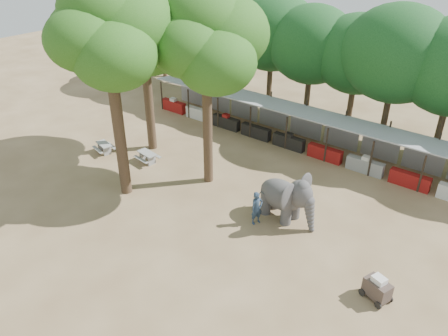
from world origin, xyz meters
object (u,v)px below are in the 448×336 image
Objects in this scene: handler at (257,208)px; picnic_table_far at (147,156)px; elephant at (287,197)px; cart_front at (377,288)px; picnic_table_near at (104,147)px; yard_tree_left at (143,28)px; yard_tree_back at (206,40)px; yard_tree_center at (108,32)px.

handler reaches higher than picnic_table_far.
elephant reaches higher than cart_front.
picnic_table_near is 3.48m from picnic_table_far.
yard_tree_back is at bearing -9.46° from yard_tree_left.
yard_tree_center is 7.59× the size of picnic_table_far.
elephant is 10.55m from picnic_table_far.
yard_tree_left is 6.95× the size of picnic_table_far.
elephant is 2.20× the size of picnic_table_near.
handler is at bearing -121.36° from elephant.
elephant is 1.91× the size of handler.
cart_front is at bearing -0.57° from picnic_table_far.
elephant is 1.72m from handler.
yard_tree_back reaches higher than elephant.
elephant is at bearing 8.97° from picnic_table_far.
yard_tree_back is at bearing -176.03° from cart_front.
cart_front is (17.98, -4.31, -7.62)m from yard_tree_left.
picnic_table_near is (-13.89, -1.11, -0.91)m from elephant.
handler is at bearing -15.33° from yard_tree_left.
yard_tree_left is 6.76× the size of picnic_table_near.
picnic_table_near is at bearing 155.71° from yard_tree_center.
elephant is (8.97, 3.33, -7.85)m from yard_tree_center.
yard_tree_left is 20.00m from cart_front.
picnic_table_near is (-4.92, 2.22, -8.76)m from yard_tree_center.
picnic_table_near is at bearing -169.44° from elephant.
picnic_table_far is (-10.52, -0.23, -0.89)m from elephant.
handler is 1.34× the size of cart_front.
cart_front reaches higher than picnic_table_near.
cart_front is (16.53, -2.40, 0.11)m from picnic_table_far.
picnic_table_near is at bearing -157.79° from picnic_table_far.
cart_front is (14.98, 0.69, -8.63)m from yard_tree_center.
cart_front is at bearing -80.21° from handler.
yard_tree_center reaches higher than handler.
handler is at bearing 13.18° from picnic_table_near.
picnic_table_near is (-12.87, 0.22, -0.49)m from handler.
handler is 9.58m from picnic_table_far.
handler is 7.15m from cart_front.
picnic_table_near is (-1.92, -2.78, -7.75)m from yard_tree_left.
yard_tree_left reaches higher than cart_front.
picnic_table_near is (-7.92, -1.78, -8.09)m from yard_tree_back.
yard_tree_back is 8.12× the size of cart_front.
picnic_table_far is 1.13× the size of cart_front.
yard_tree_center reaches higher than yard_tree_back.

